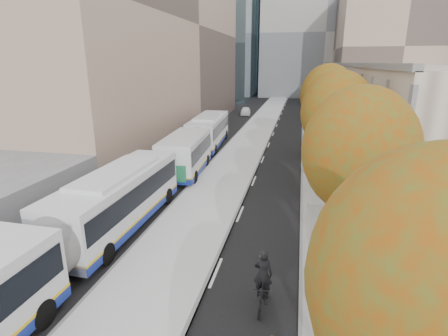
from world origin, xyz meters
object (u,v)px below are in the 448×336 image
(bus_far, at_px, (200,139))
(distant_car, at_px, (246,111))
(bus_shelter, at_px, (425,260))
(bus_near, at_px, (70,234))
(cyclist, at_px, (263,287))

(bus_far, bearing_deg, distant_car, 86.16)
(bus_shelter, xyz_separation_m, bus_near, (-13.28, 0.09, -0.56))
(bus_shelter, bearing_deg, distant_car, 105.88)
(cyclist, height_order, distant_car, cyclist)
(bus_shelter, height_order, bus_far, bus_far)
(bus_shelter, relative_size, bus_far, 0.24)
(bus_shelter, xyz_separation_m, cyclist, (-5.22, -0.74, -1.33))
(bus_far, bearing_deg, cyclist, -72.07)
(bus_far, height_order, cyclist, bus_far)
(cyclist, bearing_deg, distant_car, 102.59)
(distant_car, bearing_deg, bus_shelter, -80.64)
(cyclist, bearing_deg, bus_far, 114.76)
(bus_near, relative_size, cyclist, 7.73)
(bus_far, relative_size, distant_car, 4.76)
(bus_far, distance_m, distant_car, 27.00)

